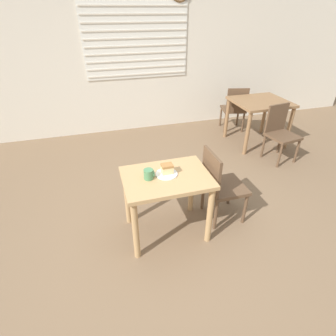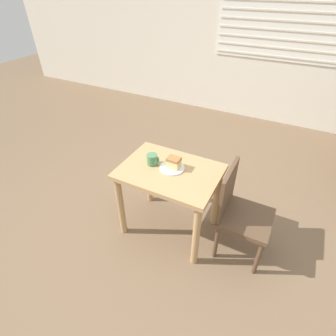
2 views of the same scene
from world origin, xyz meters
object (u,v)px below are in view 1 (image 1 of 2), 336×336
chair_far_corner (280,131)px  cake_slice (167,169)px  chair_far_opposite (234,108)px  plate (167,174)px  dining_table_far (260,108)px  coffee_mug (149,174)px  chair_near_window (220,184)px  dining_table_near (167,188)px

chair_far_corner → cake_slice: (-2.09, -1.02, 0.30)m
chair_far_opposite → plate: bearing=61.3°
dining_table_far → coffee_mug: coffee_mug is taller
chair_near_window → coffee_mug: 0.83m
chair_near_window → plate: 0.65m
dining_table_near → plate: 0.14m
coffee_mug → plate: bearing=6.6°
dining_table_far → cake_slice: size_ratio=8.11×
chair_far_corner → coffee_mug: 2.52m
coffee_mug → chair_far_corner: bearing=24.9°
coffee_mug → chair_far_opposite: bearing=46.4°
dining_table_near → chair_near_window: (0.61, 0.05, -0.11)m
dining_table_near → chair_far_opposite: chair_far_opposite is taller
plate → coffee_mug: 0.18m
dining_table_near → dining_table_far: bearing=38.4°
chair_far_opposite → chair_near_window: bearing=71.0°
dining_table_near → chair_far_opposite: bearing=48.8°
dining_table_far → coffee_mug: size_ratio=8.90×
plate → dining_table_near: bearing=-106.3°
dining_table_near → coffee_mug: bearing=177.8°
dining_table_far → chair_far_opposite: chair_far_opposite is taller
chair_far_opposite → plate: 2.98m
dining_table_near → dining_table_far: size_ratio=0.95×
chair_far_corner → plate: 2.35m
chair_far_opposite → plate: size_ratio=4.00×
dining_table_near → coffee_mug: (-0.17, 0.01, 0.18)m
chair_far_corner → coffee_mug: (-2.27, -1.05, 0.30)m
cake_slice → chair_near_window: bearing=1.4°
dining_table_near → chair_far_opposite: 2.99m
dining_table_far → chair_far_corner: (0.01, -0.59, -0.18)m
cake_slice → coffee_mug: size_ratio=1.10×
dining_table_far → plate: bearing=-142.0°
dining_table_near → chair_far_corner: (2.10, 1.06, -0.11)m
dining_table_near → chair_near_window: 0.62m
chair_near_window → coffee_mug: size_ratio=8.57×
chair_far_corner → chair_far_opposite: 1.20m
plate → coffee_mug: bearing=-173.4°
dining_table_far → cake_slice: 2.63m
chair_far_opposite → cake_slice: bearing=61.3°
dining_table_far → chair_far_opposite: (-0.12, 0.60, -0.18)m
plate → cake_slice: bearing=52.9°
chair_far_corner → plate: bearing=-162.5°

